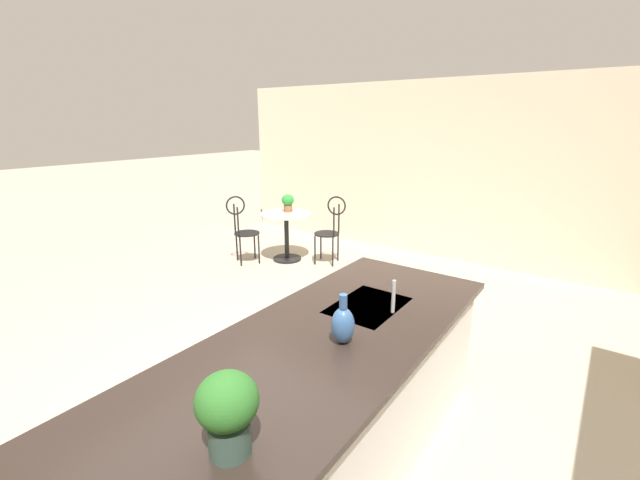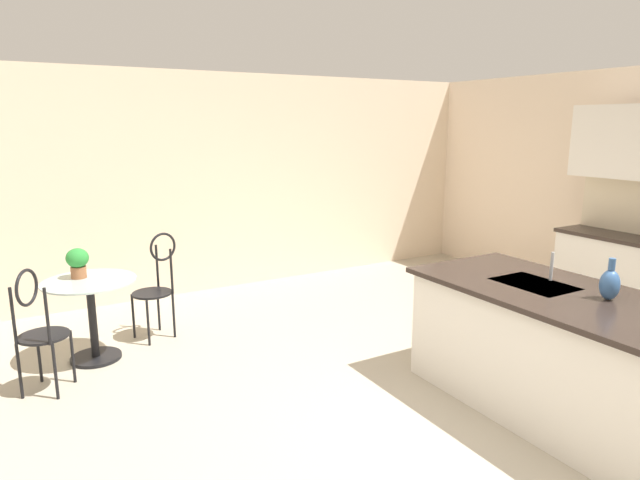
{
  "view_description": "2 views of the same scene",
  "coord_description": "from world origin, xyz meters",
  "px_view_note": "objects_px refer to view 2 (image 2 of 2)",
  "views": [
    {
      "loc": [
        1.96,
        2.05,
        2.1
      ],
      "look_at": [
        -1.21,
        -0.23,
        0.96
      ],
      "focal_mm": 22.96,
      "sensor_mm": 36.0,
      "label": 1
    },
    {
      "loc": [
        2.32,
        -2.49,
        2.09
      ],
      "look_at": [
        -1.57,
        -0.23,
        1.12
      ],
      "focal_mm": 30.64,
      "sensor_mm": 36.0,
      "label": 2
    }
  ],
  "objects_px": {
    "vase_on_counter": "(610,284)",
    "chair_by_island": "(38,325)",
    "chair_near_window": "(157,281)",
    "potted_plant_on_table": "(78,261)",
    "bistro_table": "(92,312)"
  },
  "relations": [
    {
      "from": "potted_plant_on_table",
      "to": "vase_on_counter",
      "type": "xyz_separation_m",
      "value": [
        3.05,
        2.97,
        0.14
      ]
    },
    {
      "from": "vase_on_counter",
      "to": "chair_near_window",
      "type": "bearing_deg",
      "value": -144.68
    },
    {
      "from": "bistro_table",
      "to": "potted_plant_on_table",
      "type": "height_order",
      "value": "potted_plant_on_table"
    },
    {
      "from": "chair_near_window",
      "to": "potted_plant_on_table",
      "type": "bearing_deg",
      "value": -78.76
    },
    {
      "from": "potted_plant_on_table",
      "to": "vase_on_counter",
      "type": "bearing_deg",
      "value": 44.19
    },
    {
      "from": "bistro_table",
      "to": "chair_near_window",
      "type": "distance_m",
      "value": 0.7
    },
    {
      "from": "bistro_table",
      "to": "vase_on_counter",
      "type": "relative_size",
      "value": 2.78
    },
    {
      "from": "chair_by_island",
      "to": "vase_on_counter",
      "type": "relative_size",
      "value": 3.62
    },
    {
      "from": "bistro_table",
      "to": "chair_near_window",
      "type": "bearing_deg",
      "value": 112.42
    },
    {
      "from": "potted_plant_on_table",
      "to": "vase_on_counter",
      "type": "relative_size",
      "value": 0.94
    },
    {
      "from": "bistro_table",
      "to": "chair_near_window",
      "type": "relative_size",
      "value": 0.77
    },
    {
      "from": "bistro_table",
      "to": "potted_plant_on_table",
      "type": "bearing_deg",
      "value": -152.3
    },
    {
      "from": "bistro_table",
      "to": "vase_on_counter",
      "type": "height_order",
      "value": "vase_on_counter"
    },
    {
      "from": "chair_by_island",
      "to": "vase_on_counter",
      "type": "height_order",
      "value": "vase_on_counter"
    },
    {
      "from": "vase_on_counter",
      "to": "chair_by_island",
      "type": "bearing_deg",
      "value": -126.11
    }
  ]
}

